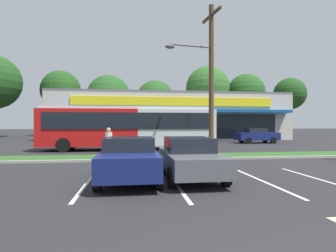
% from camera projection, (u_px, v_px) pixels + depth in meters
% --- Properties ---
extents(grass_median, '(56.00, 2.20, 0.12)m').
position_uv_depth(grass_median, '(172.00, 157.00, 15.68)').
color(grass_median, '#2D5B23').
rests_on(grass_median, ground_plane).
extents(curb_lip, '(56.00, 0.24, 0.12)m').
position_uv_depth(curb_lip, '(176.00, 159.00, 14.47)').
color(curb_lip, '#99968C').
rests_on(curb_lip, ground_plane).
extents(parking_stripe_0, '(0.12, 4.80, 0.01)m').
position_uv_depth(parking_stripe_0, '(87.00, 183.00, 8.84)').
color(parking_stripe_0, silver).
rests_on(parking_stripe_0, ground_plane).
extents(parking_stripe_1, '(0.12, 4.80, 0.01)m').
position_uv_depth(parking_stripe_1, '(176.00, 183.00, 8.81)').
color(parking_stripe_1, silver).
rests_on(parking_stripe_1, ground_plane).
extents(parking_stripe_2, '(0.12, 4.80, 0.01)m').
position_uv_depth(parking_stripe_2, '(262.00, 181.00, 9.17)').
color(parking_stripe_2, silver).
rests_on(parking_stripe_2, ground_plane).
extents(parking_stripe_3, '(0.12, 4.80, 0.01)m').
position_uv_depth(parking_stripe_3, '(321.00, 180.00, 9.37)').
color(parking_stripe_3, silver).
rests_on(parking_stripe_3, ground_plane).
extents(storefront_building, '(29.95, 14.71, 5.98)m').
position_uv_depth(storefront_building, '(168.00, 117.00, 38.52)').
color(storefront_building, '#BCB7AD').
rests_on(storefront_building, ground_plane).
extents(tree_left, '(6.61, 6.61, 11.08)m').
position_uv_depth(tree_left, '(61.00, 90.00, 45.94)').
color(tree_left, '#473323').
rests_on(tree_left, ground_plane).
extents(tree_mid_left, '(7.43, 7.43, 10.53)m').
position_uv_depth(tree_mid_left, '(109.00, 97.00, 46.93)').
color(tree_mid_left, '#473323').
rests_on(tree_mid_left, ground_plane).
extents(tree_mid, '(6.74, 6.74, 9.64)m').
position_uv_depth(tree_mid, '(155.00, 100.00, 47.28)').
color(tree_mid, '#473323').
rests_on(tree_mid, ground_plane).
extents(tree_mid_right, '(7.75, 7.75, 12.25)m').
position_uv_depth(tree_mid_right, '(208.00, 88.00, 47.84)').
color(tree_mid_right, '#473323').
rests_on(tree_mid_right, ground_plane).
extents(tree_right, '(6.72, 6.72, 11.09)m').
position_uv_depth(tree_right, '(246.00, 93.00, 48.92)').
color(tree_right, '#473323').
rests_on(tree_right, ground_plane).
extents(tree_far_right, '(5.80, 5.80, 10.51)m').
position_uv_depth(tree_far_right, '(290.00, 94.00, 49.71)').
color(tree_far_right, '#473323').
rests_on(tree_far_right, ground_plane).
extents(utility_pole, '(3.10, 2.39, 9.08)m').
position_uv_depth(utility_pole, '(209.00, 75.00, 16.16)').
color(utility_pole, '#4C3826').
rests_on(utility_pole, ground_plane).
extents(city_bus, '(12.90, 2.78, 3.25)m').
position_uv_depth(city_bus, '(129.00, 127.00, 20.38)').
color(city_bus, '#B71414').
rests_on(city_bus, ground_plane).
extents(car_0, '(1.92, 4.44, 1.45)m').
position_uv_depth(car_0, '(189.00, 157.00, 9.71)').
color(car_0, '#515459').
rests_on(car_0, ground_plane).
extents(car_2, '(2.00, 4.12, 1.47)m').
position_uv_depth(car_2, '(129.00, 158.00, 9.19)').
color(car_2, navy).
rests_on(car_2, ground_plane).
extents(car_3, '(4.16, 1.91, 1.47)m').
position_uv_depth(car_3, '(99.00, 137.00, 26.37)').
color(car_3, '#9E998C').
rests_on(car_3, ground_plane).
extents(car_4, '(4.24, 1.94, 1.53)m').
position_uv_depth(car_4, '(257.00, 135.00, 27.99)').
color(car_4, navy).
rests_on(car_4, ground_plane).
extents(pedestrian_near_bench, '(0.36, 0.36, 1.77)m').
position_uv_depth(pedestrian_near_bench, '(109.00, 145.00, 13.65)').
color(pedestrian_near_bench, '#47423D').
rests_on(pedestrian_near_bench, ground_plane).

